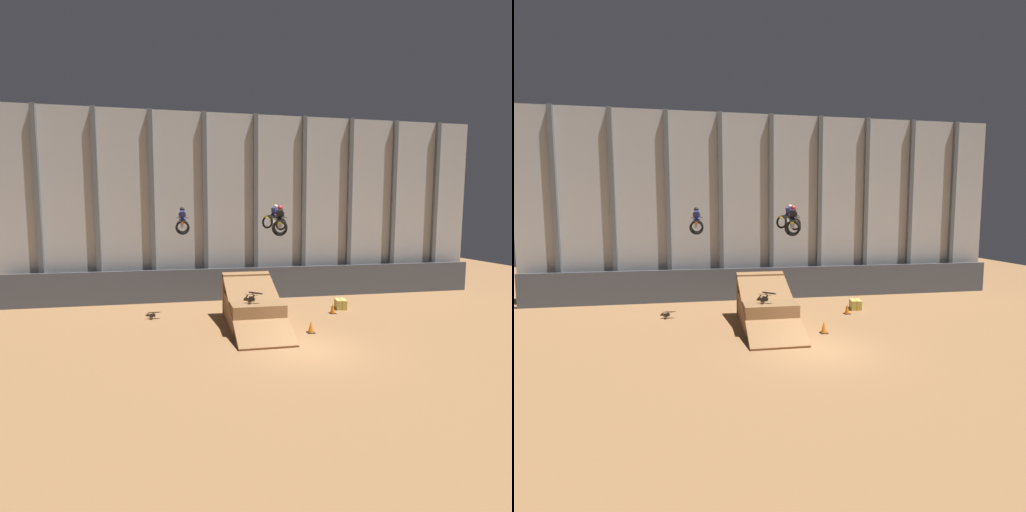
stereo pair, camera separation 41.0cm
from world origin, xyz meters
The scene contains 10 objects.
ground_plane centered at (0.00, 0.00, 0.00)m, with size 60.00×60.00×0.00m, color #996B42.
arena_back_wall centered at (0.00, 11.18, 6.10)m, with size 32.00×0.40×12.21m.
lower_barrier centered at (0.00, 10.19, 1.05)m, with size 31.36×0.20×2.10m.
dirt_ramp centered at (-1.50, 4.43, 0.84)m, with size 2.64×6.11×2.52m.
rider_bike_left_air centered at (-4.95, 6.22, 5.20)m, with size 0.75×1.75×1.45m.
rider_bike_center_air centered at (-0.37, 3.06, 5.26)m, with size 1.12×1.79×1.44m.
rider_bike_right_air centered at (0.25, 6.68, 5.37)m, with size 1.66×1.61×1.52m.
traffic_cone_near_ramp centered at (3.41, 5.50, 0.28)m, with size 0.36×0.36×0.58m.
traffic_cone_arena_edge centered at (0.98, 2.23, 0.28)m, with size 0.36×0.36×0.58m.
hay_bale_trackside centered at (4.31, 6.49, 0.28)m, with size 0.75×0.99×0.57m.
Camera 1 is at (-5.23, -15.55, 5.79)m, focal length 28.00 mm.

